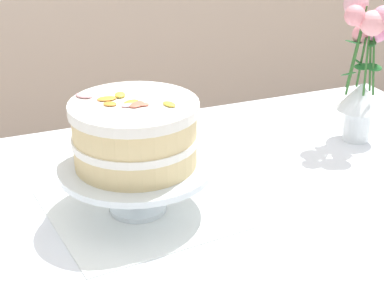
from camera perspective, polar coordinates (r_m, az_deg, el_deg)
name	(u,v)px	position (r m, az deg, el deg)	size (l,w,h in m)	color
dining_table	(230,253)	(1.22, 3.54, -9.24)	(1.40, 1.00, 0.74)	white
linen_napkin	(138,210)	(1.18, -5.01, -5.20)	(0.32, 0.32, 0.00)	white
cake_stand	(137,172)	(1.14, -5.16, -1.69)	(0.29, 0.29, 0.10)	silver
layer_cake	(135,133)	(1.11, -5.32, 1.89)	(0.23, 0.23, 0.13)	beige
flower_vase	(362,70)	(1.46, 15.53, 7.50)	(0.12, 0.12, 0.34)	silver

